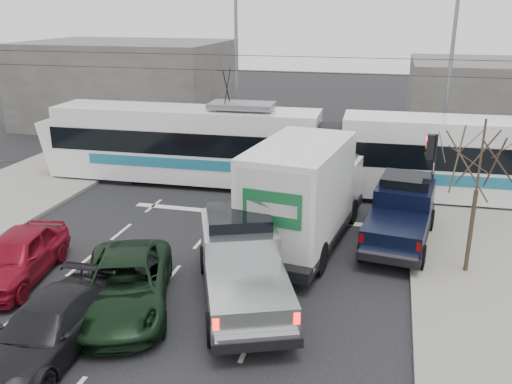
% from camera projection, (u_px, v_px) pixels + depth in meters
% --- Properties ---
extents(ground, '(120.00, 120.00, 0.00)m').
position_uv_depth(ground, '(220.00, 283.00, 17.19)').
color(ground, black).
rests_on(ground, ground).
extents(rails, '(60.00, 1.60, 0.03)m').
position_uv_depth(rails, '(283.00, 187.00, 26.36)').
color(rails, '#33302D').
rests_on(rails, ground).
extents(building_left, '(14.00, 10.00, 6.00)m').
position_uv_depth(building_left, '(128.00, 84.00, 39.63)').
color(building_left, slate).
rests_on(building_left, ground).
extents(building_right, '(12.00, 10.00, 5.00)m').
position_uv_depth(building_right, '(504.00, 100.00, 35.66)').
color(building_right, slate).
rests_on(building_right, ground).
extents(bare_tree, '(2.40, 2.40, 5.00)m').
position_uv_depth(bare_tree, '(480.00, 163.00, 16.51)').
color(bare_tree, '#47382B').
rests_on(bare_tree, ground).
extents(traffic_signal, '(0.44, 0.44, 3.60)m').
position_uv_depth(traffic_signal, '(431.00, 160.00, 20.78)').
color(traffic_signal, black).
rests_on(traffic_signal, ground).
extents(street_lamp_near, '(2.38, 0.25, 9.00)m').
position_uv_depth(street_lamp_near, '(445.00, 75.00, 26.71)').
color(street_lamp_near, slate).
rests_on(street_lamp_near, ground).
extents(street_lamp_far, '(2.38, 0.25, 9.00)m').
position_uv_depth(street_lamp_far, '(233.00, 66.00, 31.18)').
color(street_lamp_far, slate).
rests_on(street_lamp_far, ground).
extents(catenary, '(60.00, 0.20, 7.00)m').
position_uv_depth(catenary, '(284.00, 108.00, 25.11)').
color(catenary, black).
rests_on(catenary, ground).
extents(tram, '(27.15, 3.45, 5.53)m').
position_uv_depth(tram, '(329.00, 151.00, 25.09)').
color(tram, white).
rests_on(tram, ground).
extents(silver_pickup, '(4.45, 6.86, 2.36)m').
position_uv_depth(silver_pickup, '(241.00, 259.00, 16.14)').
color(silver_pickup, black).
rests_on(silver_pickup, ground).
extents(box_truck, '(3.76, 8.16, 3.93)m').
position_uv_depth(box_truck, '(304.00, 194.00, 19.41)').
color(box_truck, black).
rests_on(box_truck, ground).
extents(navy_pickup, '(2.76, 5.80, 2.35)m').
position_uv_depth(navy_pickup, '(402.00, 212.00, 19.87)').
color(navy_pickup, black).
rests_on(navy_pickup, ground).
extents(green_car, '(4.17, 5.90, 1.49)m').
position_uv_depth(green_car, '(125.00, 285.00, 15.51)').
color(green_car, black).
rests_on(green_car, ground).
extents(red_car, '(2.61, 4.90, 1.59)m').
position_uv_depth(red_car, '(17.00, 256.00, 17.19)').
color(red_car, maroon).
rests_on(red_car, ground).
extents(dark_car, '(2.10, 4.86, 1.39)m').
position_uv_depth(dark_car, '(47.00, 329.00, 13.48)').
color(dark_car, black).
rests_on(dark_car, ground).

